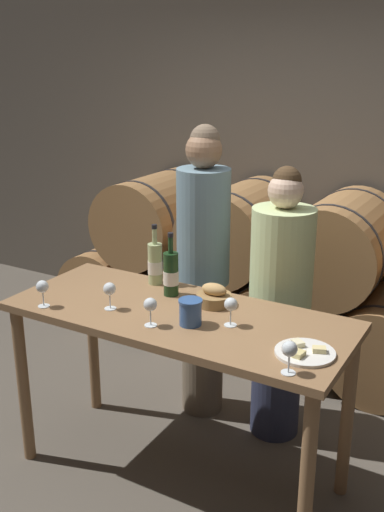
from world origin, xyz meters
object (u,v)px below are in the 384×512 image
object	(u,v)px
tasting_table	(178,336)
wine_bottle_red	(171,274)
person_left	(203,271)
wine_glass_far_right	(290,350)
wine_glass_far_left	(42,288)
cheese_plate	(305,352)
wine_glass_right	(231,306)
blue_crock	(190,311)
bread_basket	(214,297)
wine_glass_left	(110,290)
wine_glass_center	(150,306)
wine_bottle_white	(155,263)
person_right	(280,306)

from	to	relation	value
tasting_table	wine_bottle_red	bearing A→B (deg)	129.67
person_left	wine_glass_far_right	xyz separation A→B (m)	(0.90, -0.93, 0.12)
wine_glass_far_left	wine_glass_far_right	xyz separation A→B (m)	(1.31, -0.02, 0.00)
wine_bottle_red	cheese_plate	xyz separation A→B (m)	(0.84, -0.28, -0.11)
cheese_plate	wine_glass_right	distance (m)	0.42
tasting_table	wine_bottle_red	distance (m)	0.34
wine_glass_right	blue_crock	bearing A→B (deg)	-153.67
bread_basket	wine_glass_left	size ratio (longest dim) A/B	1.28
wine_glass_far_left	wine_glass_center	distance (m)	0.60
person_left	bread_basket	xyz separation A→B (m)	(0.32, -0.46, 0.06)
wine_bottle_red	wine_bottle_white	world-z (taller)	wine_bottle_red
wine_bottle_white	cheese_plate	world-z (taller)	wine_bottle_white
person_right	wine_glass_far_right	xyz separation A→B (m)	(0.40, -0.93, 0.24)
wine_glass_center	wine_glass_right	world-z (taller)	same
wine_glass_center	wine_glass_far_left	bearing A→B (deg)	-172.36
wine_bottle_red	bread_basket	distance (m)	0.27
wine_glass_left	cheese_plate	bearing A→B (deg)	1.51
wine_bottle_white	wine_glass_far_right	distance (m)	1.15
person_left	bread_basket	bearing A→B (deg)	-55.49
person_left	bread_basket	size ratio (longest dim) A/B	10.02
person_left	wine_glass_right	size ratio (longest dim) A/B	12.86
bread_basket	cheese_plate	distance (m)	0.65
blue_crock	tasting_table	bearing A→B (deg)	144.01
person_left	wine_glass_left	world-z (taller)	person_left
tasting_table	cheese_plate	bearing A→B (deg)	-8.72
cheese_plate	wine_glass_far_right	world-z (taller)	wine_glass_far_right
wine_bottle_red	blue_crock	distance (m)	0.39
wine_glass_far_left	cheese_plate	bearing A→B (deg)	7.34
wine_bottle_white	wine_glass_left	size ratio (longest dim) A/B	2.42
wine_glass_right	wine_glass_far_right	xyz separation A→B (m)	(0.40, -0.28, 0.00)
wine_bottle_white	wine_glass_left	bearing A→B (deg)	-90.08
person_right	wine_glass_left	distance (m)	1.00
wine_glass_center	wine_glass_far_right	size ratio (longest dim) A/B	1.00
person_right	wine_glass_center	size ratio (longest dim) A/B	11.50
wine_glass_far_left	tasting_table	bearing A→B (deg)	23.98
wine_glass_far_right	wine_glass_right	bearing A→B (deg)	144.48
wine_bottle_red	wine_glass_far_left	xyz separation A→B (m)	(-0.47, -0.45, -0.02)
wine_bottle_red	blue_crock	xyz separation A→B (m)	(0.27, -0.27, -0.05)
person_right	cheese_plate	xyz separation A→B (m)	(0.41, -0.74, 0.15)
wine_bottle_white	bread_basket	xyz separation A→B (m)	(0.42, -0.10, -0.07)
bread_basket	wine_glass_far_right	world-z (taller)	wine_glass_far_right
blue_crock	bread_basket	world-z (taller)	blue_crock
wine_glass_center	wine_glass_far_right	distance (m)	0.73
person_right	cheese_plate	world-z (taller)	person_right
bread_basket	wine_bottle_red	bearing A→B (deg)	178.96
tasting_table	blue_crock	size ratio (longest dim) A/B	13.78
tasting_table	wine_glass_center	bearing A→B (deg)	-98.00
wine_bottle_white	wine_glass_left	world-z (taller)	wine_bottle_white
cheese_plate	wine_glass_center	size ratio (longest dim) A/B	1.85
bread_basket	wine_glass_far_left	world-z (taller)	wine_glass_far_left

